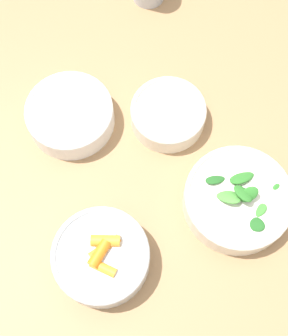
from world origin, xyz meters
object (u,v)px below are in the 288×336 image
object	(u,v)px
bowl_greens	(237,199)
bowl_cookies	(168,114)
bowl_carrots	(101,257)
bowl_beans_hotdog	(71,115)

from	to	relation	value
bowl_greens	bowl_cookies	xyz separation A→B (m)	(0.19, 0.10, -0.00)
bowl_carrots	bowl_beans_hotdog	xyz separation A→B (m)	(0.28, 0.03, -0.01)
bowl_greens	bowl_beans_hotdog	xyz separation A→B (m)	(0.21, 0.29, -0.00)
bowl_greens	bowl_cookies	size ratio (longest dim) A/B	1.34
bowl_carrots	bowl_cookies	world-z (taller)	bowl_carrots
bowl_carrots	bowl_greens	world-z (taller)	bowl_greens
bowl_greens	bowl_beans_hotdog	world-z (taller)	bowl_greens
bowl_beans_hotdog	bowl_carrots	bearing A→B (deg)	-173.48
bowl_greens	bowl_beans_hotdog	bearing A→B (deg)	53.66
bowl_carrots	bowl_beans_hotdog	world-z (taller)	bowl_carrots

